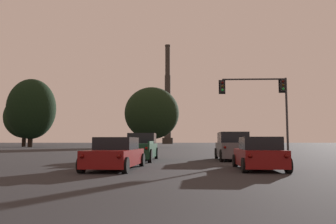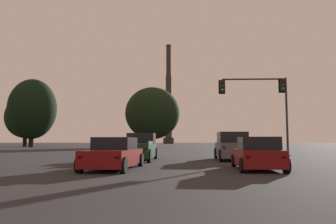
{
  "view_description": "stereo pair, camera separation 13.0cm",
  "coord_description": "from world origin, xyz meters",
  "views": [
    {
      "loc": [
        -0.3,
        -2.77,
        1.24
      ],
      "look_at": [
        -1.73,
        31.0,
        4.28
      ],
      "focal_mm": 35.0,
      "sensor_mm": 36.0,
      "label": 1
    },
    {
      "loc": [
        -0.17,
        -2.77,
        1.24
      ],
      "look_at": [
        -1.73,
        31.0,
        4.28
      ],
      "focal_mm": 35.0,
      "sensor_mm": 36.0,
      "label": 2
    }
  ],
  "objects": [
    {
      "name": "sedan_left_lane_second",
      "position": [
        -3.28,
        11.97,
        0.67
      ],
      "size": [
        2.2,
        4.78,
        1.43
      ],
      "rotation": [
        0.0,
        0.0,
        -0.05
      ],
      "color": "maroon",
      "rests_on": "ground_plane"
    },
    {
      "name": "traffic_light_overhead_right",
      "position": [
        6.87,
        25.66,
        5.17
      ],
      "size": [
        5.98,
        0.5,
        6.75
      ],
      "color": "#2D2D30",
      "rests_on": "ground_plane"
    },
    {
      "name": "smokestack",
      "position": [
        -7.4,
        159.89,
        19.67
      ],
      "size": [
        5.37,
        5.37,
        50.16
      ],
      "color": "#2B2722",
      "rests_on": "ground_plane"
    },
    {
      "name": "suv_right_lane_front",
      "position": [
        3.1,
        19.38,
        0.9
      ],
      "size": [
        2.2,
        4.94,
        1.86
      ],
      "rotation": [
        0.0,
        0.0,
        -0.02
      ],
      "color": "#4C4F54",
      "rests_on": "ground_plane"
    },
    {
      "name": "pickup_truck_left_lane_front",
      "position": [
        -3.12,
        18.92,
        0.8
      ],
      "size": [
        2.22,
        5.52,
        1.82
      ],
      "rotation": [
        0.0,
        0.0,
        -0.01
      ],
      "color": "#0F3823",
      "rests_on": "ground_plane"
    },
    {
      "name": "treeline_left_mid",
      "position": [
        -6.72,
        66.66,
        7.25
      ],
      "size": [
        11.63,
        10.47,
        12.82
      ],
      "color": "black",
      "rests_on": "ground_plane"
    },
    {
      "name": "hatchback_right_lane_second",
      "position": [
        3.09,
        11.91,
        0.66
      ],
      "size": [
        2.07,
        4.17,
        1.44
      ],
      "rotation": [
        0.0,
        0.0,
        -0.04
      ],
      "color": "maroon",
      "rests_on": "ground_plane"
    },
    {
      "name": "treeline_far_left",
      "position": [
        -36.79,
        71.59,
        6.9
      ],
      "size": [
        9.49,
        8.54,
        11.82
      ],
      "color": "black",
      "rests_on": "ground_plane"
    },
    {
      "name": "treeline_far_right",
      "position": [
        -32.36,
        65.29,
        8.14
      ],
      "size": [
        10.19,
        9.17,
        14.57
      ],
      "color": "black",
      "rests_on": "ground_plane"
    }
  ]
}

